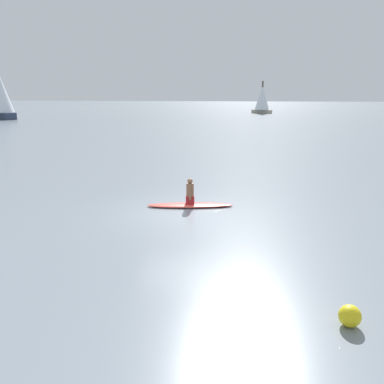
{
  "coord_description": "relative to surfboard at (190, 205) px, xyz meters",
  "views": [
    {
      "loc": [
        14.08,
        2.86,
        4.36
      ],
      "look_at": [
        -0.77,
        0.55,
        0.65
      ],
      "focal_mm": 37.67,
      "sensor_mm": 36.0,
      "label": 1
    }
  ],
  "objects": [
    {
      "name": "sailboat_near_right",
      "position": [
        -74.97,
        3.74,
        3.12
      ],
      "size": [
        4.23,
        4.46,
        6.79
      ],
      "rotation": [
        0.0,
        0.0,
        -2.11
      ],
      "color": "#B2A893",
      "rests_on": "ground"
    },
    {
      "name": "buoy_marker",
      "position": [
        7.77,
        4.34,
        0.15
      ],
      "size": [
        0.43,
        0.43,
        0.43
      ],
      "primitive_type": "sphere",
      "color": "yellow",
      "rests_on": "ground"
    },
    {
      "name": "surfboard",
      "position": [
        0.0,
        0.0,
        0.0
      ],
      "size": [
        1.27,
        3.43,
        0.13
      ],
      "primitive_type": "ellipsoid",
      "rotation": [
        0.0,
        0.0,
        -1.39
      ],
      "color": "#D84C3F",
      "rests_on": "ground"
    },
    {
      "name": "ground_plane",
      "position": [
        0.96,
        -0.45,
        -0.06
      ],
      "size": [
        400.0,
        400.0,
        0.0
      ],
      "primitive_type": "plane",
      "color": "gray"
    },
    {
      "name": "person_paddler",
      "position": [
        -0.0,
        0.0,
        0.52
      ],
      "size": [
        0.44,
        0.38,
        1.01
      ],
      "rotation": [
        0.0,
        0.0,
        -1.39
      ],
      "color": "#A51E23",
      "rests_on": "surfboard"
    }
  ]
}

